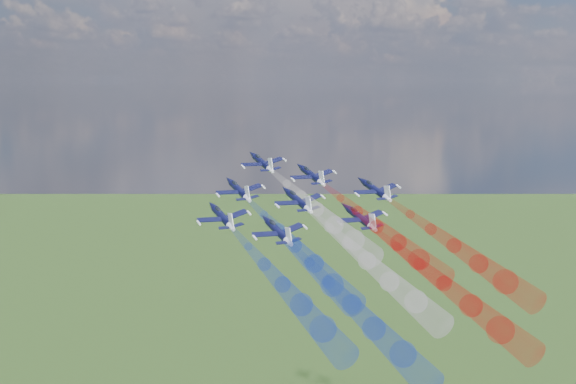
# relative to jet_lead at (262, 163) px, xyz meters

# --- Properties ---
(jet_lead) EXTENTS (16.78, 17.48, 7.88)m
(jet_lead) POSITION_rel_jet_lead_xyz_m (0.00, 0.00, 0.00)
(jet_lead) COLOR black
(trail_lead) EXTENTS (28.26, 35.17, 15.00)m
(trail_lead) POSITION_rel_jet_lead_xyz_m (15.70, -20.21, -6.60)
(trail_lead) COLOR white
(jet_inner_left) EXTENTS (16.78, 17.48, 7.88)m
(jet_inner_left) POSITION_rel_jet_lead_xyz_m (-1.94, -13.44, -4.30)
(jet_inner_left) COLOR black
(trail_inner_left) EXTENTS (28.26, 35.17, 15.00)m
(trail_inner_left) POSITION_rel_jet_lead_xyz_m (13.76, -33.64, -10.90)
(trail_inner_left) COLOR #1738C6
(jet_inner_right) EXTENTS (16.78, 17.48, 7.88)m
(jet_inner_right) POSITION_rel_jet_lead_xyz_m (11.94, -3.50, -2.12)
(jet_inner_right) COLOR black
(trail_inner_right) EXTENTS (28.26, 35.17, 15.00)m
(trail_inner_right) POSITION_rel_jet_lead_xyz_m (27.64, -23.70, -8.72)
(trail_inner_right) COLOR red
(jet_outer_left) EXTENTS (16.78, 17.48, 7.88)m
(jet_outer_left) POSITION_rel_jet_lead_xyz_m (-1.82, -26.60, -7.47)
(jet_outer_left) COLOR black
(trail_outer_left) EXTENTS (28.26, 35.17, 15.00)m
(trail_outer_left) POSITION_rel_jet_lead_xyz_m (13.88, -46.80, -14.07)
(trail_outer_left) COLOR #1738C6
(jet_center_third) EXTENTS (16.78, 17.48, 7.88)m
(jet_center_third) POSITION_rel_jet_lead_xyz_m (11.35, -17.37, -5.42)
(jet_center_third) COLOR black
(trail_center_third) EXTENTS (28.26, 35.17, 15.00)m
(trail_center_third) POSITION_rel_jet_lead_xyz_m (27.05, -37.58, -12.02)
(trail_center_third) COLOR white
(jet_outer_right) EXTENTS (16.78, 17.48, 7.88)m
(jet_outer_right) POSITION_rel_jet_lead_xyz_m (26.10, -6.53, -4.48)
(jet_outer_right) COLOR black
(trail_outer_right) EXTENTS (28.26, 35.17, 15.00)m
(trail_outer_right) POSITION_rel_jet_lead_xyz_m (41.80, -26.74, -11.08)
(trail_outer_right) COLOR red
(jet_rear_left) EXTENTS (16.78, 17.48, 7.88)m
(jet_rear_left) POSITION_rel_jet_lead_xyz_m (9.68, -29.58, -9.14)
(jet_rear_left) COLOR black
(trail_rear_left) EXTENTS (28.26, 35.17, 15.00)m
(trail_rear_left) POSITION_rel_jet_lead_xyz_m (25.38, -49.79, -15.74)
(trail_rear_left) COLOR #1738C6
(jet_rear_right) EXTENTS (16.78, 17.48, 7.88)m
(jet_rear_right) POSITION_rel_jet_lead_xyz_m (24.00, -19.49, -8.02)
(jet_rear_right) COLOR black
(trail_rear_right) EXTENTS (28.26, 35.17, 15.00)m
(trail_rear_right) POSITION_rel_jet_lead_xyz_m (39.70, -39.70, -14.62)
(trail_rear_right) COLOR red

